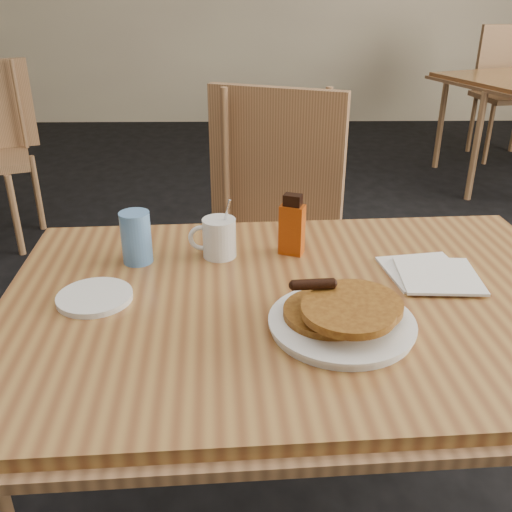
{
  "coord_description": "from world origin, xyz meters",
  "views": [
    {
      "loc": [
        -0.06,
        -1.0,
        1.33
      ],
      "look_at": [
        -0.04,
        0.03,
        0.84
      ],
      "focal_mm": 40.0,
      "sensor_mm": 36.0,
      "label": 1
    }
  ],
  "objects_px": {
    "chair_neighbor_far": "(506,80)",
    "syrup_bottle": "(292,227)",
    "chair_main_far": "(276,221)",
    "main_table": "(300,314)",
    "pancake_plate": "(343,317)",
    "coffee_mug": "(218,237)",
    "blue_tumbler": "(136,237)"
  },
  "relations": [
    {
      "from": "chair_main_far",
      "to": "coffee_mug",
      "type": "bearing_deg",
      "value": -85.51
    },
    {
      "from": "main_table",
      "to": "coffee_mug",
      "type": "relative_size",
      "value": 9.0
    },
    {
      "from": "chair_main_far",
      "to": "chair_neighbor_far",
      "type": "height_order",
      "value": "chair_main_far"
    },
    {
      "from": "blue_tumbler",
      "to": "syrup_bottle",
      "type": "bearing_deg",
      "value": 6.21
    },
    {
      "from": "pancake_plate",
      "to": "blue_tumbler",
      "type": "xyz_separation_m",
      "value": [
        -0.43,
        0.29,
        0.04
      ]
    },
    {
      "from": "chair_neighbor_far",
      "to": "blue_tumbler",
      "type": "xyz_separation_m",
      "value": [
        -2.35,
        -3.54,
        0.2
      ]
    },
    {
      "from": "main_table",
      "to": "chair_main_far",
      "type": "relative_size",
      "value": 1.27
    },
    {
      "from": "syrup_bottle",
      "to": "main_table",
      "type": "bearing_deg",
      "value": -67.42
    },
    {
      "from": "pancake_plate",
      "to": "syrup_bottle",
      "type": "relative_size",
      "value": 1.86
    },
    {
      "from": "chair_main_far",
      "to": "syrup_bottle",
      "type": "height_order",
      "value": "chair_main_far"
    },
    {
      "from": "main_table",
      "to": "pancake_plate",
      "type": "xyz_separation_m",
      "value": [
        0.07,
        -0.12,
        0.07
      ]
    },
    {
      "from": "chair_main_far",
      "to": "syrup_bottle",
      "type": "relative_size",
      "value": 7.03
    },
    {
      "from": "main_table",
      "to": "blue_tumbler",
      "type": "bearing_deg",
      "value": 154.73
    },
    {
      "from": "syrup_bottle",
      "to": "blue_tumbler",
      "type": "distance_m",
      "value": 0.36
    },
    {
      "from": "main_table",
      "to": "coffee_mug",
      "type": "height_order",
      "value": "coffee_mug"
    },
    {
      "from": "chair_neighbor_far",
      "to": "chair_main_far",
      "type": "bearing_deg",
      "value": -132.05
    },
    {
      "from": "coffee_mug",
      "to": "syrup_bottle",
      "type": "distance_m",
      "value": 0.17
    },
    {
      "from": "main_table",
      "to": "chair_neighbor_far",
      "type": "distance_m",
      "value": 4.21
    },
    {
      "from": "chair_neighbor_far",
      "to": "pancake_plate",
      "type": "height_order",
      "value": "chair_neighbor_far"
    },
    {
      "from": "coffee_mug",
      "to": "blue_tumbler",
      "type": "distance_m",
      "value": 0.19
    },
    {
      "from": "pancake_plate",
      "to": "chair_neighbor_far",
      "type": "bearing_deg",
      "value": 63.32
    },
    {
      "from": "chair_main_far",
      "to": "blue_tumbler",
      "type": "relative_size",
      "value": 8.58
    },
    {
      "from": "chair_neighbor_far",
      "to": "syrup_bottle",
      "type": "distance_m",
      "value": 4.04
    },
    {
      "from": "chair_neighbor_far",
      "to": "coffee_mug",
      "type": "relative_size",
      "value": 7.04
    },
    {
      "from": "pancake_plate",
      "to": "syrup_bottle",
      "type": "bearing_deg",
      "value": 102.24
    },
    {
      "from": "main_table",
      "to": "blue_tumbler",
      "type": "relative_size",
      "value": 10.88
    },
    {
      "from": "chair_main_far",
      "to": "coffee_mug",
      "type": "relative_size",
      "value": 7.1
    },
    {
      "from": "main_table",
      "to": "coffee_mug",
      "type": "distance_m",
      "value": 0.28
    },
    {
      "from": "chair_neighbor_far",
      "to": "syrup_bottle",
      "type": "xyz_separation_m",
      "value": [
        -2.0,
        -3.5,
        0.21
      ]
    },
    {
      "from": "chair_neighbor_far",
      "to": "pancake_plate",
      "type": "xyz_separation_m",
      "value": [
        -1.92,
        -3.83,
        0.16
      ]
    },
    {
      "from": "pancake_plate",
      "to": "syrup_bottle",
      "type": "distance_m",
      "value": 0.34
    },
    {
      "from": "blue_tumbler",
      "to": "main_table",
      "type": "bearing_deg",
      "value": -25.27
    }
  ]
}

